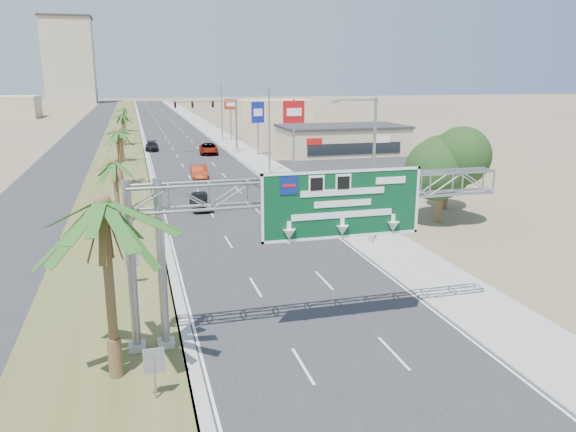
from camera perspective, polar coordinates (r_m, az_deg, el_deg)
The scene contains 29 objects.
road at distance 123.33m, azimuth -11.75°, elevation 8.48°, with size 12.00×300.00×0.02m, color #28282B.
sidewalk_right at distance 124.17m, azimuth -7.79°, elevation 8.69°, with size 4.00×300.00×0.10m, color #9E9B93.
median_grass at distance 123.09m, azimuth -16.44°, elevation 8.21°, with size 7.00×300.00×0.12m, color #475123.
opposing_road at distance 123.40m, azimuth -19.71°, elevation 7.96°, with size 8.00×300.00×0.02m, color #28282B.
sign_gantry at distance 24.11m, azimuth 1.71°, elevation 1.34°, with size 16.75×1.24×7.50m.
palm_near at distance 21.06m, azimuth -18.31°, elevation 1.19°, with size 5.70×5.70×8.35m.
palm_row_b at distance 45.04m, azimuth -17.22°, elevation 5.17°, with size 3.99×3.99×5.95m.
palm_row_c at distance 60.84m, azimuth -16.92°, elevation 8.08°, with size 3.99×3.99×6.75m.
palm_row_d at distance 78.87m, azimuth -16.62°, elevation 8.42°, with size 3.99×3.99×5.45m.
palm_row_e at distance 97.76m, azimuth -16.50°, elevation 9.80°, with size 3.99×3.99×6.15m.
palm_row_f at distance 122.74m, azimuth -16.36°, elevation 10.38°, with size 3.99×3.99×5.75m.
streetlight_near at distance 38.37m, azimuth 8.37°, elevation 3.89°, with size 3.27×0.44×10.00m.
streetlight_mid at distance 66.67m, azimuth -2.08°, elevation 8.30°, with size 3.27×0.44×10.00m.
streetlight_far at distance 101.93m, azimuth -6.85°, elevation 10.20°, with size 3.27×0.44×10.00m.
signal_mast at distance 85.79m, azimuth -6.62°, elevation 9.60°, with size 10.28×0.71×8.00m.
store_building at distance 84.60m, azimuth 5.51°, elevation 7.63°, with size 18.00×10.00×4.00m, color tan.
oak_near at distance 45.41m, azimuth 15.30°, elevation 4.90°, with size 4.50×4.50×6.80m.
oak_far at distance 50.43m, azimuth 15.90°, elevation 4.91°, with size 3.50×3.50×5.60m.
median_signback_a at distance 21.03m, azimuth -13.44°, elevation -14.48°, with size 0.75×0.08×2.08m.
median_signback_b at distance 32.12m, azimuth -15.57°, elevation -4.45°, with size 0.75×0.08×2.08m.
tower_distant at distance 263.72m, azimuth -21.33°, elevation 14.46°, with size 20.00×16.00×35.00m, color tan.
building_distant_right at distance 157.46m, azimuth -1.44°, elevation 10.82°, with size 20.00×12.00×5.00m, color tan.
car_left_lane at distance 49.68m, azimuth -8.85°, elevation 1.55°, with size 1.79×4.44×1.51m, color black.
car_mid_lane at distance 63.80m, azimuth -9.03°, elevation 4.36°, with size 1.73×4.97×1.64m, color maroon.
car_right_lane at distance 85.05m, azimuth -8.07°, elevation 6.77°, with size 2.63×5.70×1.58m, color gray.
car_far at distance 90.65m, azimuth -13.68°, elevation 6.90°, with size 1.94×4.78×1.39m, color black.
pole_sign_red_near at distance 61.88m, azimuth 0.59°, elevation 10.05°, with size 2.42×0.52×8.96m.
pole_sign_blue at distance 82.14m, azimuth -3.08°, elevation 10.24°, with size 2.00×0.90×7.97m.
pole_sign_red_far at distance 102.78m, azimuth -5.85°, elevation 10.92°, with size 2.13×1.17×7.49m.
Camera 1 is at (-8.00, -12.55, 11.36)m, focal length 35.00 mm.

